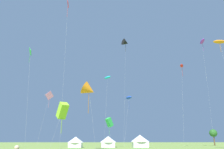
# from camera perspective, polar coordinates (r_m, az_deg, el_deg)

# --- Properties ---
(kite_purple_parafoil) EXTENTS (2.16, 3.76, 32.50)m
(kite_purple_parafoil) POSITION_cam_1_polar(r_m,az_deg,el_deg) (73.64, 23.16, 8.17)
(kite_purple_parafoil) COLOR purple
(kite_purple_parafoil) RESTS_ON ground
(kite_green_box) EXTENTS (2.66, 3.53, 8.55)m
(kite_green_box) POSITION_cam_1_polar(r_m,az_deg,el_deg) (65.27, -0.73, -12.76)
(kite_green_box) COLOR green
(kite_green_box) RESTS_ON ground
(kite_cyan_parafoil) EXTENTS (2.49, 3.82, 19.69)m
(kite_cyan_parafoil) POSITION_cam_1_polar(r_m,az_deg,el_deg) (61.19, -1.24, -0.83)
(kite_cyan_parafoil) COLOR #1EB7CC
(kite_cyan_parafoil) RESTS_ON ground
(kite_blue_parafoil) EXTENTS (3.04, 3.63, 15.08)m
(kite_blue_parafoil) POSITION_cam_1_polar(r_m,az_deg,el_deg) (66.06, 4.55, -6.26)
(kite_blue_parafoil) COLOR blue
(kite_blue_parafoil) RESTS_ON ground
(kite_orange_delta) EXTENTS (3.75, 3.17, 14.43)m
(kite_orange_delta) POSITION_cam_1_polar(r_m,az_deg,el_deg) (47.12, -6.22, -4.17)
(kite_orange_delta) COLOR orange
(kite_orange_delta) RESTS_ON ground
(kite_black_delta) EXTENTS (3.02, 2.99, 34.50)m
(kite_black_delta) POSITION_cam_1_polar(r_m,az_deg,el_deg) (71.92, 3.65, 8.53)
(kite_black_delta) COLOR black
(kite_black_delta) RESTS_ON ground
(kite_red_parafoil) EXTENTS (3.51, 3.48, 24.62)m
(kite_red_parafoil) POSITION_cam_1_polar(r_m,az_deg,el_deg) (69.50, 18.27, 2.20)
(kite_red_parafoil) COLOR red
(kite_red_parafoil) RESTS_ON ground
(kite_orange_parafoil) EXTENTS (2.91, 3.00, 23.55)m
(kite_orange_parafoil) POSITION_cam_1_polar(r_m,az_deg,el_deg) (53.78, 26.98, 7.84)
(kite_orange_parafoil) COLOR orange
(kite_orange_parafoil) RESTS_ON ground
(kite_pink_diamond) EXTENTS (3.21, 2.12, 16.17)m
(kite_pink_diamond) POSITION_cam_1_polar(r_m,az_deg,el_deg) (66.58, -16.53, -5.62)
(kite_pink_diamond) COLOR pink
(kite_pink_diamond) RESTS_ON ground
(kite_red_diamond) EXTENTS (1.06, 3.00, 37.74)m
(kite_red_diamond) POSITION_cam_1_polar(r_m,az_deg,el_deg) (59.92, -11.83, 17.38)
(kite_red_diamond) COLOR red
(kite_red_diamond) RESTS_ON ground
(kite_lime_box) EXTENTS (2.79, 2.81, 8.23)m
(kite_lime_box) POSITION_cam_1_polar(r_m,az_deg,el_deg) (37.51, -13.19, -9.47)
(kite_lime_box) COLOR #99DB2D
(kite_lime_box) RESTS_ON ground
(kite_green_diamond) EXTENTS (2.00, 1.84, 20.40)m
(kite_green_diamond) POSITION_cam_1_polar(r_m,az_deg,el_deg) (47.06, -21.19, 5.18)
(kite_green_diamond) COLOR green
(kite_green_diamond) RESTS_ON ground
(festival_tent_left) EXTENTS (4.38, 4.38, 2.85)m
(festival_tent_left) POSITION_cam_1_polar(r_m,az_deg,el_deg) (61.57, -9.78, -17.37)
(festival_tent_left) COLOR white
(festival_tent_left) RESTS_ON ground
(festival_tent_center) EXTENTS (4.57, 4.57, 2.97)m
(festival_tent_center) POSITION_cam_1_polar(r_m,az_deg,el_deg) (60.94, -1.03, -17.54)
(festival_tent_center) COLOR white
(festival_tent_center) RESTS_ON ground
(festival_tent_right) EXTENTS (5.13, 5.13, 3.34)m
(festival_tent_right) POSITION_cam_1_polar(r_m,az_deg,el_deg) (61.58, 7.57, -17.21)
(festival_tent_right) COLOR white
(festival_tent_right) RESTS_ON ground
(tree_distant_left) EXTENTS (2.83, 2.83, 5.90)m
(tree_distant_left) POSITION_cam_1_polar(r_m,az_deg,el_deg) (90.87, 25.62, -14.08)
(tree_distant_left) COLOR brown
(tree_distant_left) RESTS_ON ground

